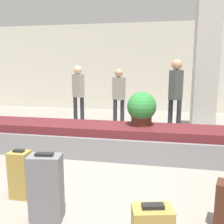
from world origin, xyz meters
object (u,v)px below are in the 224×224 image
suitcase_3 (20,174)px  traveler_1 (119,93)px  pillar (205,68)px  traveler_0 (78,90)px  potted_plant_0 (142,108)px  suitcase_2 (46,187)px  traveler_2 (176,90)px

suitcase_3 → traveler_1: size_ratio=0.40×
pillar → traveler_0: size_ratio=1.92×
potted_plant_0 → traveler_1: (-0.77, 2.06, 0.06)m
potted_plant_0 → suitcase_3: bearing=-125.7°
suitcase_3 → traveler_0: traveler_0 is taller
potted_plant_0 → traveler_0: bearing=133.3°
traveler_1 → potted_plant_0: bearing=138.6°
pillar → potted_plant_0: size_ratio=5.10×
suitcase_2 → traveler_1: bearing=81.1°
potted_plant_0 → traveler_2: (0.69, 1.48, 0.23)m
traveler_0 → traveler_1: size_ratio=1.05×
suitcase_2 → suitcase_3: bearing=137.1°
suitcase_3 → potted_plant_0: 2.42m
potted_plant_0 → traveler_1: size_ratio=0.40×
traveler_1 → traveler_2: bearing=-173.6°
pillar → traveler_1: 2.29m
pillar → traveler_0: bearing=-179.3°
potted_plant_0 → traveler_0: 2.79m
suitcase_3 → potted_plant_0: potted_plant_0 is taller
potted_plant_0 → traveler_0: size_ratio=0.38×
suitcase_2 → potted_plant_0: (0.85, 2.28, 0.51)m
suitcase_2 → traveler_1: 4.38m
suitcase_2 → suitcase_3: 0.65m
traveler_0 → traveler_1: bearing=-146.9°
pillar → suitcase_2: pillar is taller
pillar → suitcase_3: size_ratio=5.03×
pillar → suitcase_3: pillar is taller
suitcase_2 → potted_plant_0: 2.49m
suitcase_2 → traveler_2: size_ratio=0.42×
pillar → suitcase_2: 5.06m
suitcase_2 → traveler_2: 4.13m
pillar → suitcase_2: bearing=-117.5°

